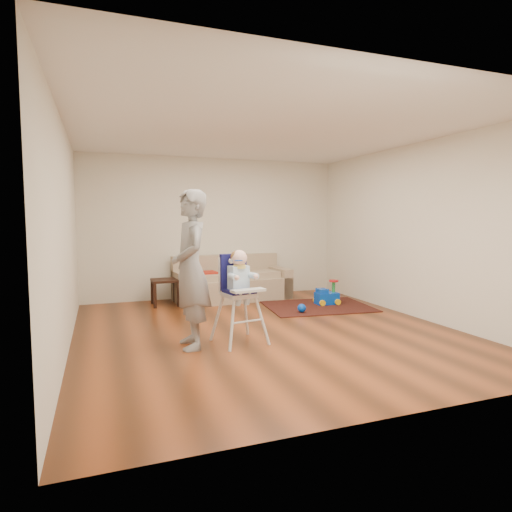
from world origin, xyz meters
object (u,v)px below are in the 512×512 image
object	(u,v)px
sofa	(232,278)
ride_on_toy	(327,292)
high_chair	(239,298)
adult	(191,269)
toy_ball	(302,308)
side_table	(165,292)

from	to	relation	value
sofa	ride_on_toy	world-z (taller)	sofa
ride_on_toy	high_chair	size ratio (longest dim) A/B	0.37
sofa	adult	bearing A→B (deg)	-121.19
toy_ball	high_chair	distance (m)	1.96
toy_ball	adult	bearing A→B (deg)	-149.83
high_chair	toy_ball	bearing A→B (deg)	29.75
sofa	high_chair	size ratio (longest dim) A/B	1.90
side_table	ride_on_toy	xyz separation A→B (m)	(2.72, -0.96, -0.00)
sofa	adult	world-z (taller)	adult
side_table	high_chair	size ratio (longest dim) A/B	0.40
adult	toy_ball	bearing A→B (deg)	120.57
sofa	toy_ball	xyz separation A→B (m)	(0.72, -1.50, -0.33)
sofa	side_table	size ratio (longest dim) A/B	4.77
toy_ball	adult	xyz separation A→B (m)	(-2.06, -1.20, 0.86)
toy_ball	high_chair	size ratio (longest dim) A/B	0.12
sofa	side_table	world-z (taller)	sofa
sofa	ride_on_toy	xyz separation A→B (m)	(1.44, -1.04, -0.19)
ride_on_toy	toy_ball	bearing A→B (deg)	-144.13
toy_ball	high_chair	bearing A→B (deg)	-140.29
ride_on_toy	adult	size ratio (longest dim) A/B	0.23
adult	side_table	bearing A→B (deg)	179.04
side_table	adult	xyz separation A→B (m)	(-0.06, -2.62, 0.71)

